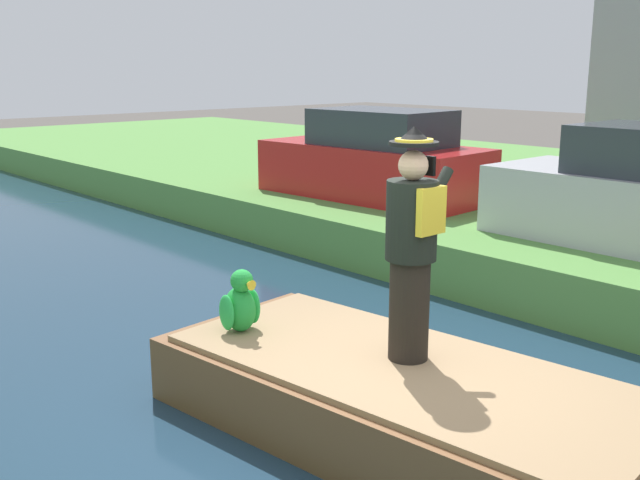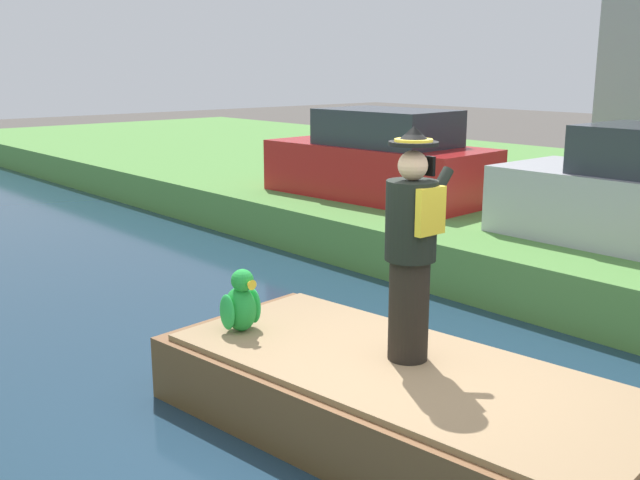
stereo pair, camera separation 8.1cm
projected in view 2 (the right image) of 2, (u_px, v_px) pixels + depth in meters
name	position (u px, v px, depth m)	size (l,w,h in m)	color
ground_plane	(402.00, 449.00, 5.98)	(80.00, 80.00, 0.00)	#4C4742
canal_water	(402.00, 443.00, 5.97)	(6.19, 48.00, 0.10)	#1E384C
boat	(404.00, 403.00, 5.89)	(2.26, 4.38, 0.61)	brown
person_pirate	(411.00, 246.00, 5.76)	(0.61, 0.42, 1.85)	black
parrot_plush	(241.00, 304.00, 6.54)	(0.36, 0.34, 0.57)	green
parked_car_red	(380.00, 161.00, 12.72)	(1.97, 4.11, 1.50)	red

